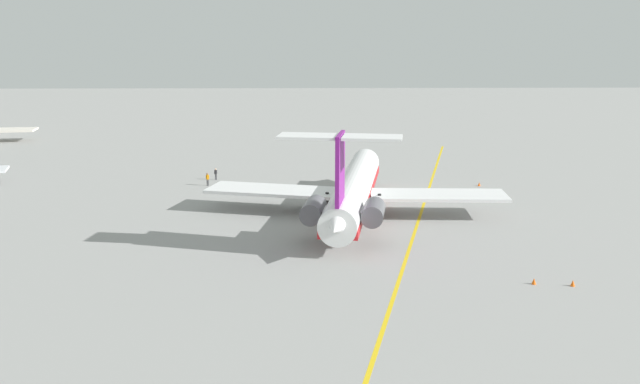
{
  "coord_description": "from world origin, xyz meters",
  "views": [
    {
      "loc": [
        -83.15,
        18.09,
        21.23
      ],
      "look_at": [
        0.35,
        16.38,
        2.76
      ],
      "focal_mm": 41.04,
      "sensor_mm": 36.0,
      "label": 1
    }
  ],
  "objects_px": {
    "ground_crew_near_tail": "(216,173)",
    "safety_cone_wingtip": "(573,283)",
    "safety_cone_tail": "(479,184)",
    "main_jetliner": "(353,190)",
    "safety_cone_nose": "(534,281)",
    "ground_crew_near_nose": "(207,177)"
  },
  "relations": [
    {
      "from": "main_jetliner",
      "to": "safety_cone_tail",
      "type": "height_order",
      "value": "main_jetliner"
    },
    {
      "from": "safety_cone_wingtip",
      "to": "safety_cone_tail",
      "type": "relative_size",
      "value": 1.0
    },
    {
      "from": "main_jetliner",
      "to": "safety_cone_nose",
      "type": "height_order",
      "value": "main_jetliner"
    },
    {
      "from": "ground_crew_near_nose",
      "to": "safety_cone_nose",
      "type": "relative_size",
      "value": 3.33
    },
    {
      "from": "main_jetliner",
      "to": "safety_cone_tail",
      "type": "distance_m",
      "value": 25.61
    },
    {
      "from": "ground_crew_near_nose",
      "to": "safety_cone_wingtip",
      "type": "height_order",
      "value": "ground_crew_near_nose"
    },
    {
      "from": "ground_crew_near_tail",
      "to": "safety_cone_wingtip",
      "type": "distance_m",
      "value": 58.31
    },
    {
      "from": "ground_crew_near_tail",
      "to": "safety_cone_wingtip",
      "type": "bearing_deg",
      "value": 18.7
    },
    {
      "from": "ground_crew_near_tail",
      "to": "safety_cone_wingtip",
      "type": "height_order",
      "value": "ground_crew_near_tail"
    },
    {
      "from": "safety_cone_wingtip",
      "to": "safety_cone_tail",
      "type": "xyz_separation_m",
      "value": [
        41.05,
        -1.63,
        0.0
      ]
    },
    {
      "from": "ground_crew_near_tail",
      "to": "safety_cone_tail",
      "type": "bearing_deg",
      "value": 63.25
    },
    {
      "from": "main_jetliner",
      "to": "ground_crew_near_nose",
      "type": "relative_size",
      "value": 22.04
    },
    {
      "from": "ground_crew_near_nose",
      "to": "safety_cone_tail",
      "type": "xyz_separation_m",
      "value": [
        -0.98,
        -38.03,
        -0.88
      ]
    },
    {
      "from": "safety_cone_tail",
      "to": "safety_cone_wingtip",
      "type": "bearing_deg",
      "value": 177.72
    },
    {
      "from": "safety_cone_nose",
      "to": "ground_crew_near_nose",
      "type": "bearing_deg",
      "value": 38.71
    },
    {
      "from": "ground_crew_near_tail",
      "to": "safety_cone_nose",
      "type": "distance_m",
      "value": 55.98
    },
    {
      "from": "main_jetliner",
      "to": "ground_crew_near_tail",
      "type": "height_order",
      "value": "main_jetliner"
    },
    {
      "from": "safety_cone_nose",
      "to": "safety_cone_tail",
      "type": "bearing_deg",
      "value": -6.74
    },
    {
      "from": "safety_cone_wingtip",
      "to": "safety_cone_tail",
      "type": "bearing_deg",
      "value": -2.28
    },
    {
      "from": "safety_cone_wingtip",
      "to": "main_jetliner",
      "type": "bearing_deg",
      "value": 35.67
    },
    {
      "from": "safety_cone_wingtip",
      "to": "safety_cone_nose",
      "type": "bearing_deg",
      "value": 80.1
    },
    {
      "from": "main_jetliner",
      "to": "safety_cone_tail",
      "type": "bearing_deg",
      "value": -38.7
    }
  ]
}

